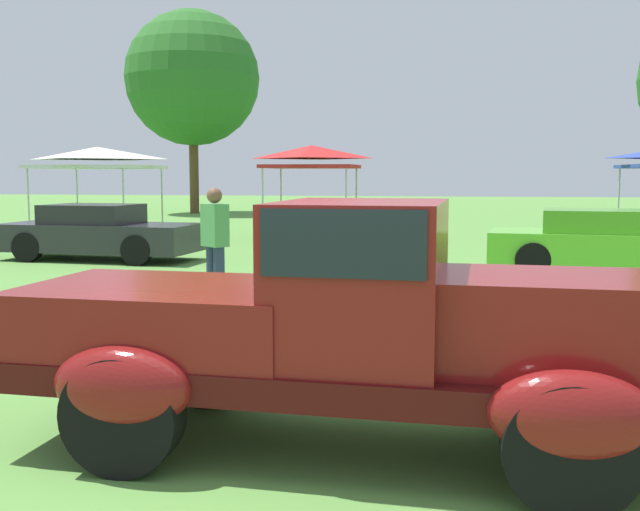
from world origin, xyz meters
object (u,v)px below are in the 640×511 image
at_px(feature_pickup_truck, 349,325).
at_px(show_car_lime, 600,243).
at_px(canopy_tent_left_field, 97,156).
at_px(canopy_tent_center_field, 311,155).
at_px(spectator_by_row, 215,243).
at_px(show_car_charcoal, 98,233).

bearing_deg(feature_pickup_truck, show_car_lime, 70.25).
bearing_deg(canopy_tent_left_field, canopy_tent_center_field, -1.47).
relative_size(show_car_lime, spectator_by_row, 2.52).
bearing_deg(canopy_tent_center_field, show_car_charcoal, -121.13).
relative_size(feature_pickup_truck, spectator_by_row, 2.73).
distance_m(show_car_charcoal, canopy_tent_center_field, 7.34).
bearing_deg(feature_pickup_truck, spectator_by_row, 116.27).
height_order(feature_pickup_truck, canopy_tent_left_field, canopy_tent_left_field).
distance_m(spectator_by_row, canopy_tent_left_field, 13.68).
relative_size(spectator_by_row, canopy_tent_center_field, 0.62).
height_order(feature_pickup_truck, show_car_charcoal, feature_pickup_truck).
bearing_deg(show_car_lime, spectator_by_row, -143.80).
distance_m(show_car_charcoal, show_car_lime, 10.42).
distance_m(show_car_charcoal, canopy_tent_left_field, 7.18).
bearing_deg(canopy_tent_center_field, canopy_tent_left_field, 178.53).
distance_m(feature_pickup_truck, canopy_tent_left_field, 19.49).
height_order(show_car_charcoal, spectator_by_row, spectator_by_row).
relative_size(canopy_tent_left_field, canopy_tent_center_field, 1.21).
bearing_deg(show_car_charcoal, show_car_lime, -4.11).
xyz_separation_m(show_car_charcoal, spectator_by_row, (4.31, -5.19, 0.31)).
relative_size(show_car_charcoal, show_car_lime, 1.04).
height_order(show_car_charcoal, canopy_tent_center_field, canopy_tent_center_field).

